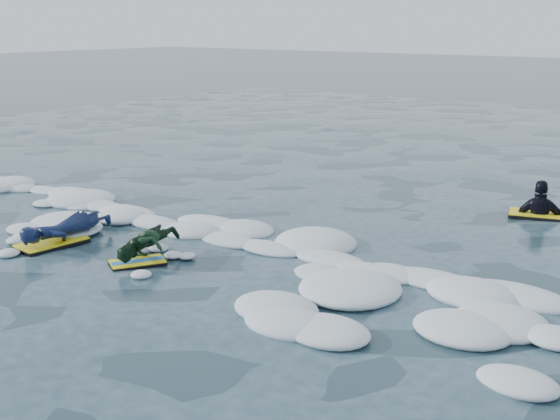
% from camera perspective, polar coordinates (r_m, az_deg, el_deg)
% --- Properties ---
extents(ground, '(120.00, 120.00, 0.00)m').
position_cam_1_polar(ground, '(9.64, -11.09, -4.03)').
color(ground, '#183139').
rests_on(ground, ground).
extents(foam_band, '(12.00, 3.10, 0.30)m').
position_cam_1_polar(foam_band, '(10.33, -6.87, -2.57)').
color(foam_band, white).
rests_on(foam_band, ground).
extents(prone_woman_unit, '(0.62, 1.50, 0.38)m').
position_cam_1_polar(prone_woman_unit, '(10.63, -17.15, -1.55)').
color(prone_woman_unit, black).
rests_on(prone_woman_unit, ground).
extents(prone_child_unit, '(0.71, 1.19, 0.42)m').
position_cam_1_polar(prone_child_unit, '(9.53, -10.72, -2.92)').
color(prone_child_unit, black).
rests_on(prone_child_unit, ground).
extents(waiting_rider_unit, '(1.09, 0.79, 1.47)m').
position_cam_1_polar(waiting_rider_unit, '(12.31, 20.30, -1.03)').
color(waiting_rider_unit, black).
rests_on(waiting_rider_unit, ground).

